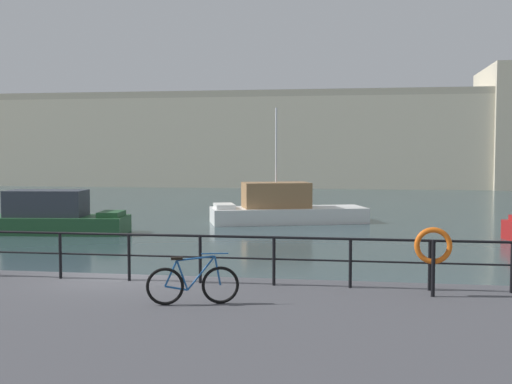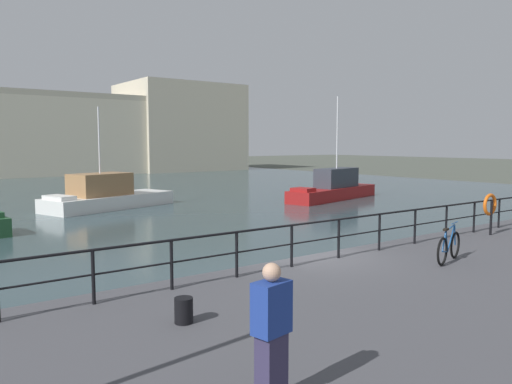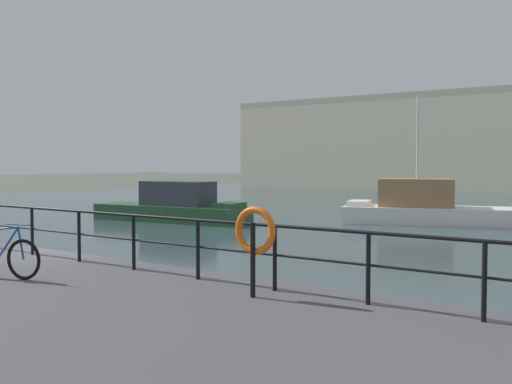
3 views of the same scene
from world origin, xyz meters
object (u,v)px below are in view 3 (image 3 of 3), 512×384
(life_ring_stand, at_px, (255,234))
(moored_white_yacht, at_px, (174,207))
(moored_red_daysailer, at_px, (425,207))
(parked_bicycle, at_px, (0,256))

(life_ring_stand, bearing_deg, moored_white_yacht, 136.99)
(moored_red_daysailer, relative_size, life_ring_stand, 6.24)
(moored_red_daysailer, bearing_deg, moored_white_yacht, 12.25)
(parked_bicycle, relative_size, life_ring_stand, 1.23)
(moored_white_yacht, xyz_separation_m, moored_red_daysailer, (10.69, 6.32, 0.05))
(moored_red_daysailer, bearing_deg, parked_bicycle, 73.87)
(moored_red_daysailer, distance_m, life_ring_stand, 22.12)
(moored_white_yacht, distance_m, life_ring_stand, 22.14)
(moored_white_yacht, distance_m, parked_bicycle, 20.19)
(parked_bicycle, bearing_deg, moored_white_yacht, 109.25)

